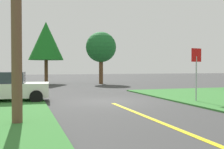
% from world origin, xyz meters
% --- Properties ---
extents(ground_plane, '(120.00, 120.00, 0.00)m').
position_xyz_m(ground_plane, '(0.00, 0.00, 0.00)').
color(ground_plane, '#3A3A3A').
extents(lane_stripe_center, '(0.20, 14.00, 0.01)m').
position_xyz_m(lane_stripe_center, '(0.00, -8.00, 0.01)').
color(lane_stripe_center, yellow).
rests_on(lane_stripe_center, ground).
extents(stop_sign, '(0.70, 0.20, 2.88)m').
position_xyz_m(stop_sign, '(4.35, -1.93, 2.01)').
color(stop_sign, '#9EA0A8').
rests_on(stop_sign, ground).
extents(parked_car_near_building, '(4.11, 2.40, 1.62)m').
position_xyz_m(parked_car_near_building, '(-5.17, 1.35, 0.80)').
color(parked_car_near_building, white).
rests_on(parked_car_near_building, ground).
extents(utility_pole_near, '(1.80, 0.34, 7.84)m').
position_xyz_m(utility_pole_near, '(-4.63, -5.20, 4.01)').
color(utility_pole_near, brown).
rests_on(utility_pole_near, ground).
extents(utility_pole_mid, '(1.79, 0.43, 8.54)m').
position_xyz_m(utility_pole_mid, '(-4.73, 8.49, 4.36)').
color(utility_pole_mid, brown).
rests_on(utility_pole_mid, ground).
extents(pine_tree_center, '(3.98, 3.98, 7.09)m').
position_xyz_m(pine_tree_center, '(-1.93, 18.19, 4.88)').
color(pine_tree_center, brown).
rests_on(pine_tree_center, ground).
extents(oak_tree_right, '(3.44, 3.44, 5.89)m').
position_xyz_m(oak_tree_right, '(3.98, 15.93, 4.13)').
color(oak_tree_right, brown).
rests_on(oak_tree_right, ground).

